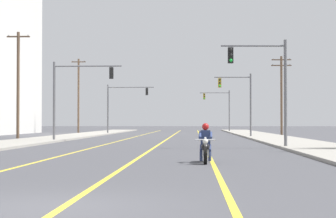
{
  "coord_description": "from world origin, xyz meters",
  "views": [
    {
      "loc": [
        2.58,
        -10.58,
        1.51
      ],
      "look_at": [
        1.2,
        21.39,
        2.2
      ],
      "focal_mm": 63.99,
      "sensor_mm": 36.0,
      "label": 1
    }
  ],
  "objects": [
    {
      "name": "traffic_signal_near_right",
      "position": [
        6.77,
        23.63,
        4.03
      ],
      "size": [
        3.77,
        0.52,
        6.2
      ],
      "color": "slate",
      "rests_on": "ground"
    },
    {
      "name": "ground_plane",
      "position": [
        0.0,
        0.0,
        0.0
      ],
      "size": [
        400.0,
        400.0,
        0.0
      ],
      "primitive_type": "plane",
      "color": "#47474C"
    },
    {
      "name": "lane_stripe_right",
      "position": [
        3.27,
        45.0,
        0.0
      ],
      "size": [
        0.16,
        100.0,
        0.01
      ],
      "primitive_type": "cube",
      "color": "yellow",
      "rests_on": "ground"
    },
    {
      "name": "motorcycle_with_rider",
      "position": [
        3.01,
        11.53,
        0.59
      ],
      "size": [
        0.7,
        2.19,
        1.46
      ],
      "color": "black",
      "rests_on": "ground"
    },
    {
      "name": "lane_stripe_left",
      "position": [
        -3.3,
        45.0,
        0.0
      ],
      "size": [
        0.16,
        100.0,
        0.01
      ],
      "primitive_type": "cube",
      "color": "yellow",
      "rests_on": "ground"
    },
    {
      "name": "lane_stripe_center",
      "position": [
        0.26,
        45.0,
        0.0
      ],
      "size": [
        0.16,
        100.0,
        0.01
      ],
      "primitive_type": "cube",
      "color": "yellow",
      "rests_on": "ground"
    },
    {
      "name": "traffic_signal_far_right",
      "position": [
        6.63,
        78.61,
        4.07
      ],
      "size": [
        4.48,
        0.41,
        6.2
      ],
      "color": "slate",
      "rests_on": "ground"
    },
    {
      "name": "traffic_signal_near_left",
      "position": [
        -6.74,
        35.52,
        4.13
      ],
      "size": [
        5.38,
        0.37,
        6.2
      ],
      "color": "slate",
      "rests_on": "ground"
    },
    {
      "name": "traffic_signal_mid_left",
      "position": [
        -6.48,
        64.07,
        4.16
      ],
      "size": [
        5.91,
        0.46,
        6.2
      ],
      "color": "slate",
      "rests_on": "ground"
    },
    {
      "name": "utility_pole_right_far",
      "position": [
        12.6,
        58.04,
        4.88
      ],
      "size": [
        2.3,
        0.26,
        9.01
      ],
      "color": "brown",
      "rests_on": "ground"
    },
    {
      "name": "utility_pole_left_far",
      "position": [
        -12.89,
        69.07,
        5.18
      ],
      "size": [
        1.91,
        0.26,
        9.98
      ],
      "color": "brown",
      "rests_on": "ground"
    },
    {
      "name": "sidewalk_kerb_left",
      "position": [
        -9.63,
        40.0,
        0.07
      ],
      "size": [
        4.4,
        110.0,
        0.14
      ],
      "primitive_type": "cube",
      "color": "#9E998E",
      "rests_on": "ground"
    },
    {
      "name": "sidewalk_kerb_right",
      "position": [
        9.63,
        40.0,
        0.07
      ],
      "size": [
        4.4,
        110.0,
        0.14
      ],
      "primitive_type": "cube",
      "color": "#9E998E",
      "rests_on": "ground"
    },
    {
      "name": "traffic_signal_mid_right",
      "position": [
        7.12,
        47.6,
        4.02
      ],
      "size": [
        3.63,
        0.46,
        6.2
      ],
      "color": "slate",
      "rests_on": "ground"
    },
    {
      "name": "utility_pole_left_near",
      "position": [
        -12.65,
        40.61,
        4.86
      ],
      "size": [
        2.02,
        0.26,
        9.32
      ],
      "color": "brown",
      "rests_on": "ground"
    }
  ]
}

